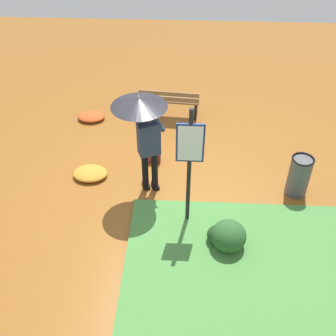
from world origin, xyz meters
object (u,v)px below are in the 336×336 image
Objects in this scene: trash_bin at (299,176)px; park_bench at (169,102)px; handbag at (153,157)px; person_with_umbrella at (143,121)px; info_sign_post at (190,156)px.

park_bench is at bearing -45.32° from trash_bin.
handbag is 2.92m from trash_bin.
person_with_umbrella is 2.87m from park_bench.
handbag is at bearing -94.80° from person_with_umbrella.
info_sign_post is 6.22× the size of handbag.
person_with_umbrella is at bearing 0.65° from trash_bin.
handbag is at bearing 82.25° from park_bench.
trash_bin is (-2.05, -0.84, -1.03)m from info_sign_post.
info_sign_post is 2.44m from trash_bin.
person_with_umbrella is 1.46× the size of park_bench.
info_sign_post reaches higher than person_with_umbrella.
info_sign_post reaches higher than trash_bin.
info_sign_post is at bearing 134.96° from person_with_umbrella.
person_with_umbrella is 0.89× the size of info_sign_post.
trash_bin is at bearing 163.71° from handbag.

